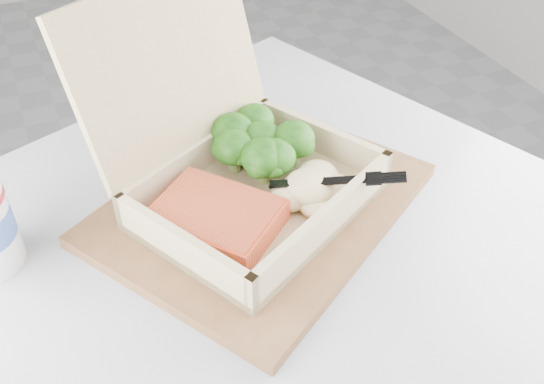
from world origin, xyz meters
name	(u,v)px	position (x,y,z in m)	size (l,w,h in m)	color
cafe_table	(269,346)	(0.49, -0.61, 0.52)	(0.92, 0.92, 0.70)	black
serving_tray	(260,204)	(0.50, -0.55, 0.71)	(0.35, 0.28, 0.01)	brown
takeout_container	(229,153)	(0.48, -0.52, 0.77)	(0.33, 0.33, 0.23)	tan
salmon_fillet	(216,218)	(0.44, -0.58, 0.74)	(0.10, 0.13, 0.03)	#EE512E
broccoli_pile	(262,146)	(0.53, -0.49, 0.75)	(0.13, 0.13, 0.05)	#307119
mashed_potatoes	(310,187)	(0.55, -0.58, 0.74)	(0.09, 0.08, 0.03)	beige
plastic_fork	(299,181)	(0.54, -0.58, 0.75)	(0.14, 0.09, 0.02)	black
receipt	(186,131)	(0.47, -0.36, 0.70)	(0.08, 0.15, 0.00)	white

